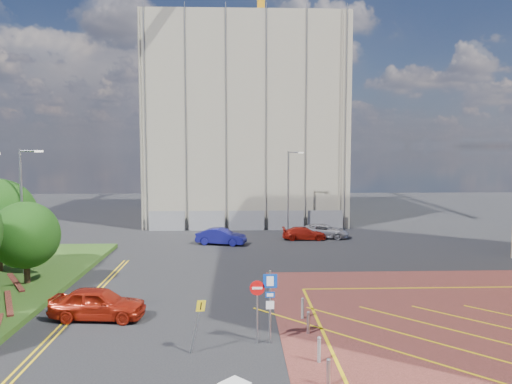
{
  "coord_description": "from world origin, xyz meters",
  "views": [
    {
      "loc": [
        -0.86,
        -19.75,
        8.46
      ],
      "look_at": [
        -0.03,
        2.86,
        6.38
      ],
      "focal_mm": 35.0,
      "sensor_mm": 36.0,
      "label": 1
    }
  ],
  "objects": [
    {
      "name": "lamp_left_far",
      "position": [
        -14.42,
        12.0,
        4.66
      ],
      "size": [
        1.53,
        0.16,
        8.0
      ],
      "color": "#9EA0A8",
      "rests_on": "grass_bed"
    },
    {
      "name": "car_blue_back",
      "position": [
        -2.31,
        22.8,
        0.7
      ],
      "size": [
        4.51,
        2.54,
        1.41
      ],
      "primitive_type": "imported",
      "rotation": [
        0.0,
        0.0,
        1.31
      ],
      "color": "navy",
      "rests_on": "ground"
    },
    {
      "name": "tree_c",
      "position": [
        -13.5,
        10.0,
        3.19
      ],
      "size": [
        4.0,
        4.0,
        4.9
      ],
      "color": "#3D2B1C",
      "rests_on": "grass_bed"
    },
    {
      "name": "warning_sign",
      "position": [
        -2.52,
        0.06,
        1.43
      ],
      "size": [
        0.68,
        0.4,
        2.25
      ],
      "color": "#9EA0A8",
      "rests_on": "ground"
    },
    {
      "name": "car_silver_back",
      "position": [
        7.13,
        25.65,
        0.64
      ],
      "size": [
        4.96,
        3.2,
        1.27
      ],
      "primitive_type": "imported",
      "rotation": [
        0.0,
        0.0,
        1.31
      ],
      "color": "#B4B3BA",
      "rests_on": "ground"
    },
    {
      "name": "car_red_back",
      "position": [
        5.15,
        24.81,
        0.58
      ],
      "size": [
        4.0,
        1.68,
        1.15
      ],
      "primitive_type": "imported",
      "rotation": [
        0.0,
        0.0,
        1.55
      ],
      "color": "#9E180D",
      "rests_on": "ground"
    },
    {
      "name": "construction_fence",
      "position": [
        1.0,
        30.0,
        1.0
      ],
      "size": [
        21.6,
        0.06,
        2.0
      ],
      "primitive_type": "cube",
      "color": "gray",
      "rests_on": "ground"
    },
    {
      "name": "construction_building",
      "position": [
        0.0,
        40.0,
        11.0
      ],
      "size": [
        21.2,
        19.2,
        22.0
      ],
      "primitive_type": "cube",
      "color": "#A29884",
      "rests_on": "ground"
    },
    {
      "name": "lamp_back",
      "position": [
        4.08,
        28.0,
        4.36
      ],
      "size": [
        1.53,
        0.16,
        8.0
      ],
      "color": "#9EA0A8",
      "rests_on": "ground"
    },
    {
      "name": "ground",
      "position": [
        0.0,
        0.0,
        0.0
      ],
      "size": [
        140.0,
        140.0,
        0.0
      ],
      "primitive_type": "plane",
      "color": "black",
      "rests_on": "ground"
    },
    {
      "name": "bollard_row",
      "position": [
        2.3,
        -1.67,
        0.47
      ],
      "size": [
        0.14,
        11.14,
        0.9
      ],
      "color": "#9EA0A8",
      "rests_on": "forecourt"
    },
    {
      "name": "sign_cluster",
      "position": [
        0.3,
        0.98,
        1.95
      ],
      "size": [
        1.17,
        0.12,
        3.2
      ],
      "color": "#9EA0A8",
      "rests_on": "ground"
    },
    {
      "name": "car_red_left",
      "position": [
        -7.74,
        4.36,
        0.78
      ],
      "size": [
        4.76,
        2.27,
        1.57
      ],
      "primitive_type": "imported",
      "rotation": [
        0.0,
        0.0,
        1.48
      ],
      "color": "#9C1D0D",
      "rests_on": "ground"
    }
  ]
}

